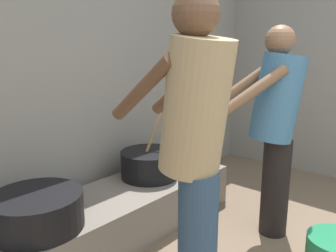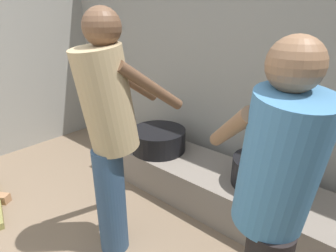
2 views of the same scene
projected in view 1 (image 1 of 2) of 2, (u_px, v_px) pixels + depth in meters
block_enclosure_rear at (62, 77)px, 2.65m from camera, size 5.10×0.20×2.31m
hearth_ledge at (105, 220)px, 2.49m from camera, size 2.29×0.60×0.33m
cooking_pot_main at (150, 164)px, 2.84m from camera, size 0.47×0.47×0.67m
cooking_pot_secondary at (37, 211)px, 2.03m from camera, size 0.54×0.54×0.21m
cook_in_blue_shirt at (276, 121)px, 2.46m from camera, size 0.68×0.67×1.52m
cook_in_tan_shirt at (195, 142)px, 1.66m from camera, size 0.42×0.71×1.63m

